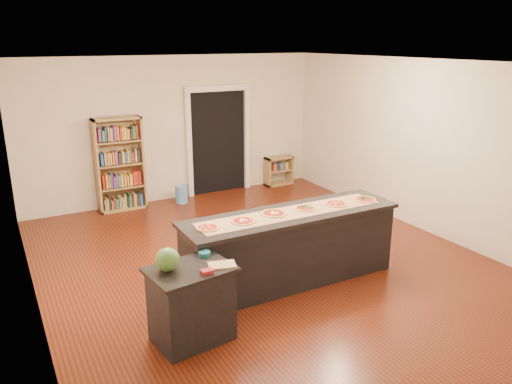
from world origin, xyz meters
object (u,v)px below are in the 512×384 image
waste_bin (182,194)px  watermelon (168,260)px  kitchen_island (291,247)px  low_shelf (279,171)px  bookshelf (120,164)px  side_counter (191,304)px

waste_bin → watermelon: (-1.77, -4.41, 0.79)m
waste_bin → watermelon: size_ratio=1.43×
kitchen_island → low_shelf: bearing=60.8°
bookshelf → waste_bin: bearing=-9.3°
low_shelf → watermelon: size_ratio=2.54×
kitchen_island → bookshelf: (-1.20, 3.99, 0.38)m
waste_bin → low_shelf: bearing=4.9°
low_shelf → watermelon: (-4.11, -4.61, 0.65)m
kitchen_island → side_counter: bearing=-158.4°
watermelon → side_counter: bearing=-13.2°
low_shelf → waste_bin: low_shelf is taller
bookshelf → waste_bin: size_ratio=4.94×
kitchen_island → low_shelf: kitchen_island is taller
watermelon → bookshelf: bearing=81.9°
bookshelf → kitchen_island: bearing=-73.2°
kitchen_island → bookshelf: bearing=106.8°
side_counter → waste_bin: side_counter is taller
waste_bin → kitchen_island: bearing=-88.6°
bookshelf → watermelon: bookshelf is taller
kitchen_island → side_counter: kitchen_island is taller
side_counter → low_shelf: (3.89, 4.67, -0.11)m
kitchen_island → waste_bin: (-0.10, 3.81, -0.31)m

